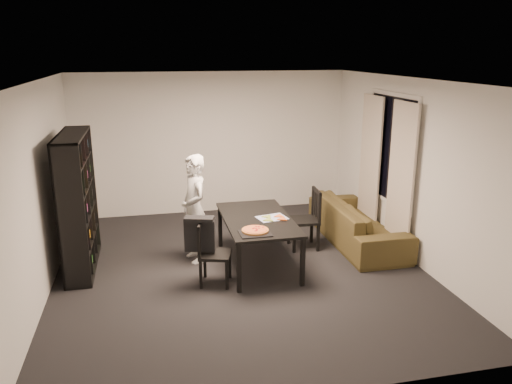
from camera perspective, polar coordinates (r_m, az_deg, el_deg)
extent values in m
cube|color=black|center=(7.08, -1.77, -8.84)|extent=(5.00, 5.50, 0.01)
cube|color=white|center=(6.44, -1.98, 12.65)|extent=(5.00, 5.50, 0.01)
cube|color=white|center=(9.30, -5.04, 5.56)|extent=(5.00, 0.01, 2.60)
cube|color=white|center=(4.12, 5.35, -8.08)|extent=(5.00, 0.01, 2.60)
cube|color=white|center=(6.67, -23.48, 0.10)|extent=(0.01, 5.50, 2.60)
cube|color=white|center=(7.50, 17.25, 2.37)|extent=(0.01, 5.50, 2.60)
cube|color=black|center=(7.97, 15.17, 4.77)|extent=(0.02, 1.40, 1.60)
cube|color=white|center=(7.97, 15.14, 4.77)|extent=(0.03, 1.52, 1.72)
cube|color=beige|center=(7.56, 16.21, 1.38)|extent=(0.03, 0.70, 2.25)
cube|color=beige|center=(8.46, 12.89, 3.13)|extent=(0.03, 0.70, 2.25)
cube|color=black|center=(7.27, -19.69, -1.13)|extent=(0.35, 1.50, 1.90)
cube|color=black|center=(7.00, 0.18, -3.14)|extent=(0.93, 1.67, 0.04)
cube|color=black|center=(6.34, -1.97, -8.68)|extent=(0.06, 0.06, 0.66)
cube|color=black|center=(6.53, 5.34, -7.99)|extent=(0.06, 0.06, 0.66)
cube|color=black|center=(7.78, -4.12, -3.92)|extent=(0.06, 0.06, 0.66)
cube|color=black|center=(7.94, 1.87, -3.48)|extent=(0.06, 0.06, 0.66)
cube|color=black|center=(6.56, -4.69, -7.14)|extent=(0.49, 0.49, 0.04)
cube|color=black|center=(6.50, -6.29, -5.23)|extent=(0.14, 0.39, 0.42)
cube|color=black|center=(6.43, -6.35, -3.63)|extent=(0.13, 0.37, 0.05)
cube|color=black|center=(6.47, -3.36, -9.49)|extent=(0.04, 0.04, 0.38)
cube|color=black|center=(6.78, -3.02, -8.27)|extent=(0.04, 0.04, 0.38)
cube|color=black|center=(6.52, -6.34, -9.37)|extent=(0.04, 0.04, 0.38)
cube|color=black|center=(6.82, -5.87, -8.17)|extent=(0.04, 0.04, 0.38)
cube|color=black|center=(7.71, 5.45, -3.25)|extent=(0.46, 0.46, 0.04)
cube|color=black|center=(7.68, 6.91, -1.39)|extent=(0.07, 0.43, 0.46)
cube|color=black|center=(7.62, 6.97, 0.13)|extent=(0.05, 0.41, 0.05)
cube|color=black|center=(7.91, 3.77, -4.48)|extent=(0.04, 0.04, 0.42)
cube|color=black|center=(7.58, 4.40, -5.44)|extent=(0.04, 0.04, 0.42)
cube|color=black|center=(8.00, 6.36, -4.31)|extent=(0.04, 0.04, 0.42)
cube|color=black|center=(7.67, 7.10, -5.25)|extent=(0.04, 0.04, 0.42)
cube|color=black|center=(6.49, -6.46, -5.03)|extent=(0.40, 0.18, 0.42)
cube|color=black|center=(6.41, -6.53, -3.07)|extent=(0.40, 0.26, 0.05)
imported|color=silver|center=(7.18, -7.06, -1.90)|extent=(0.51, 0.65, 1.57)
cube|color=black|center=(6.42, -0.10, -4.73)|extent=(0.40, 0.32, 0.01)
cylinder|color=#B06A33|center=(6.46, -0.09, -4.40)|extent=(0.35, 0.35, 0.02)
cylinder|color=orange|center=(6.46, -0.09, -4.28)|extent=(0.31, 0.31, 0.01)
cube|color=silver|center=(6.99, 1.84, -2.98)|extent=(0.45, 0.38, 0.01)
imported|color=#443C1B|center=(8.10, 11.50, -3.41)|extent=(0.88, 2.24, 0.65)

